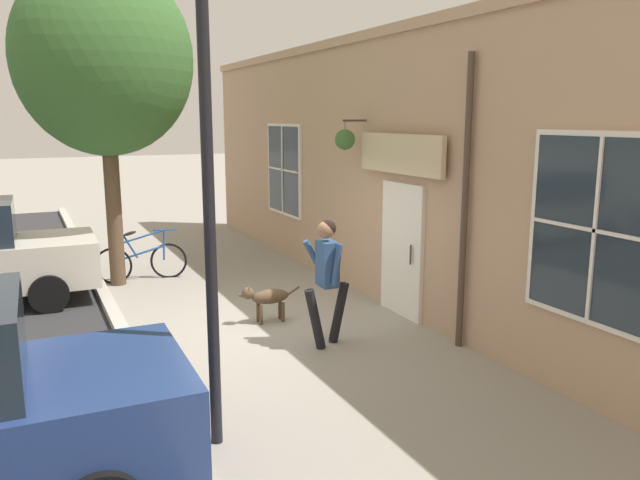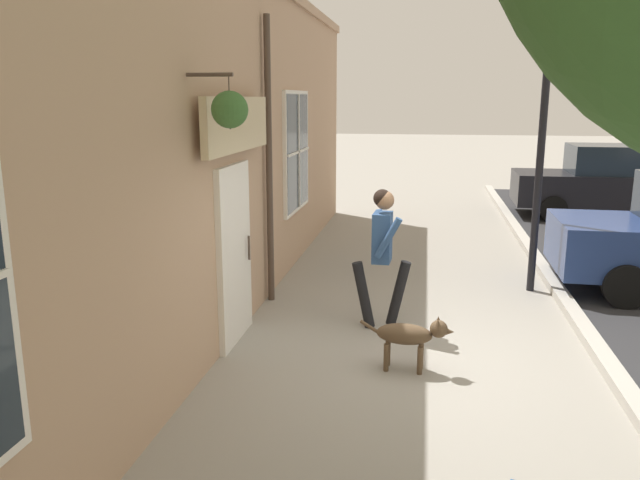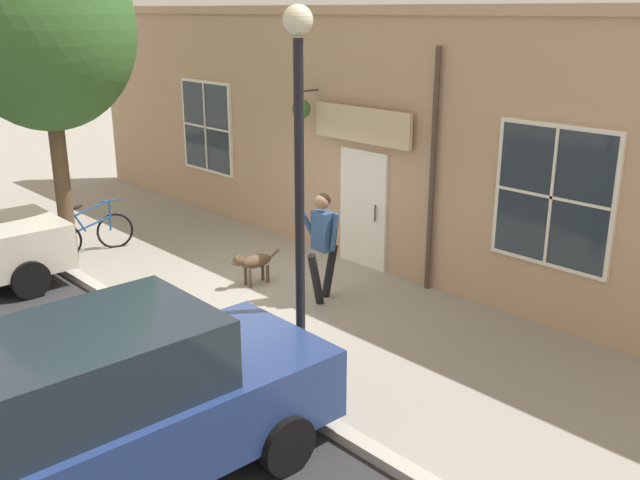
{
  "view_description": "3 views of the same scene",
  "coord_description": "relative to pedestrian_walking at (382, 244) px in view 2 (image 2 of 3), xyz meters",
  "views": [
    {
      "loc": [
        3.13,
        8.44,
        3.09
      ],
      "look_at": [
        -1.15,
        -0.48,
        1.14
      ],
      "focal_mm": 35.0,
      "sensor_mm": 36.0,
      "label": 1
    },
    {
      "loc": [
        0.0,
        -6.42,
        2.83
      ],
      "look_at": [
        -1.25,
        1.0,
        1.12
      ],
      "focal_mm": 35.0,
      "sensor_mm": 36.0,
      "label": 2
    },
    {
      "loc": [
        6.71,
        8.83,
        4.42
      ],
      "look_at": [
        -0.21,
        1.35,
        1.12
      ],
      "focal_mm": 40.0,
      "sensor_mm": 36.0,
      "label": 3
    }
  ],
  "objects": [
    {
      "name": "parked_car_far_end",
      "position": [
        4.89,
        8.37,
        -0.19
      ],
      "size": [
        4.33,
        2.0,
        1.75
      ],
      "color": "black",
      "rests_on": "ground_plane"
    },
    {
      "name": "street_lamp",
      "position": [
        2.12,
        1.89,
        1.89
      ],
      "size": [
        0.32,
        0.32,
        4.48
      ],
      "color": "black",
      "rests_on": "ground_plane"
    },
    {
      "name": "pedestrian_walking",
      "position": [
        0.0,
        0.0,
        0.0
      ],
      "size": [
        0.74,
        0.56,
        1.76
      ],
      "color": "black",
      "rests_on": "ground_plane"
    },
    {
      "name": "dog_on_leash",
      "position": [
        0.4,
        -1.28,
        -0.67
      ],
      "size": [
        1.0,
        0.28,
        0.61
      ],
      "color": "brown",
      "rests_on": "ground_plane"
    },
    {
      "name": "storefront_facade",
      "position": [
        -1.85,
        -1.11,
        1.19
      ],
      "size": [
        0.95,
        18.0,
        4.5
      ],
      "color": "tan",
      "rests_on": "ground_plane"
    },
    {
      "name": "ground_plane",
      "position": [
        0.49,
        -1.11,
        -1.07
      ],
      "size": [
        90.0,
        90.0,
        0.0
      ],
      "primitive_type": "plane",
      "color": "gray"
    }
  ]
}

